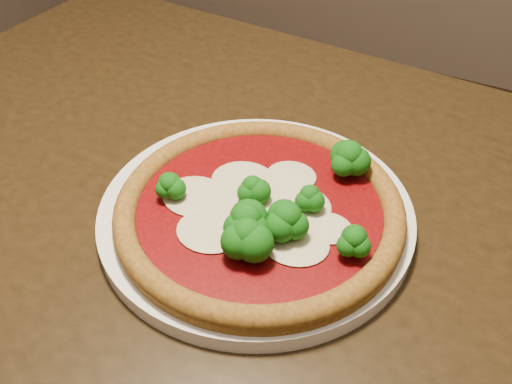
% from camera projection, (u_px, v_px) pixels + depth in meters
% --- Properties ---
extents(dining_table, '(1.13, 0.95, 0.75)m').
position_uv_depth(dining_table, '(199.00, 272.00, 0.70)').
color(dining_table, black).
rests_on(dining_table, floor).
extents(plate, '(0.34, 0.34, 0.02)m').
position_uv_depth(plate, '(256.00, 213.00, 0.62)').
color(plate, white).
rests_on(plate, dining_table).
extents(pizza, '(0.30, 0.30, 0.06)m').
position_uv_depth(pizza, '(262.00, 209.00, 0.59)').
color(pizza, '#8C5F21').
rests_on(pizza, plate).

